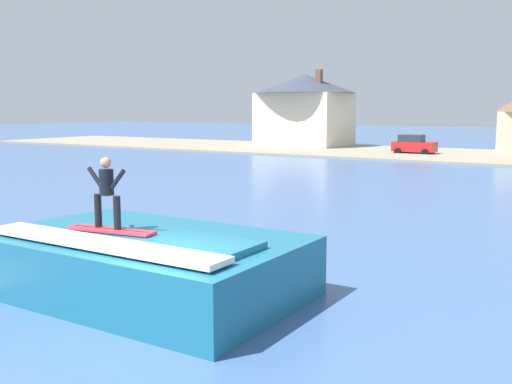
# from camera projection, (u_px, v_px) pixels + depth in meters

# --- Properties ---
(ground_plane) EXTENTS (260.00, 260.00, 0.00)m
(ground_plane) POSITION_uv_depth(u_px,v_px,m) (162.00, 328.00, 11.55)
(ground_plane) COLOR #426297
(wave_crest) EXTENTS (6.97, 4.40, 1.54)m
(wave_crest) POSITION_uv_depth(u_px,v_px,m) (146.00, 264.00, 13.53)
(wave_crest) COLOR #1C6786
(wave_crest) RESTS_ON ground_plane
(surfboard) EXTENTS (2.19, 0.76, 0.06)m
(surfboard) POSITION_uv_depth(u_px,v_px,m) (111.00, 230.00, 13.13)
(surfboard) COLOR #D8333F
(surfboard) RESTS_ON wave_crest
(surfer) EXTENTS (1.15, 0.32, 1.59)m
(surfer) POSITION_uv_depth(u_px,v_px,m) (107.00, 189.00, 13.11)
(surfer) COLOR black
(surfer) RESTS_ON surfboard
(car_near_shore) EXTENTS (3.83, 2.06, 1.86)m
(car_near_shore) POSITION_uv_depth(u_px,v_px,m) (414.00, 145.00, 54.05)
(car_near_shore) COLOR red
(car_near_shore) RESTS_ON ground_plane
(house_with_chimney) EXTENTS (11.08, 11.08, 8.31)m
(house_with_chimney) POSITION_uv_depth(u_px,v_px,m) (305.00, 106.00, 64.84)
(house_with_chimney) COLOR beige
(house_with_chimney) RESTS_ON ground_plane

